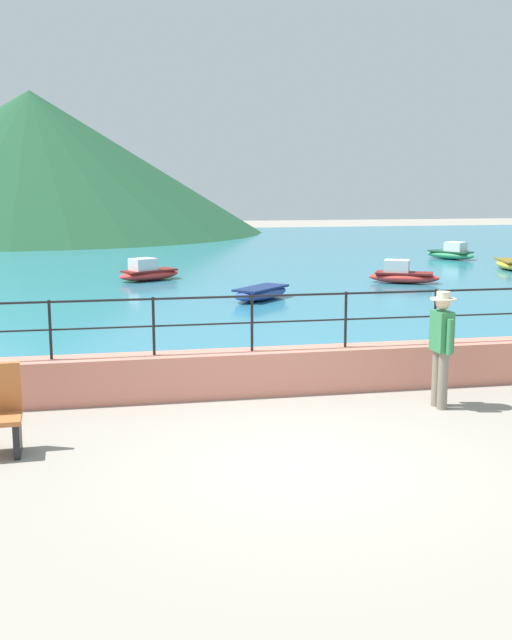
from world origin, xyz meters
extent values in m
plane|color=gray|center=(0.00, 0.00, 0.00)|extent=(120.00, 120.00, 0.00)
cube|color=tan|center=(0.00, 3.20, 0.35)|extent=(20.00, 0.56, 0.70)
cylinder|color=black|center=(-3.07, 3.20, 1.15)|extent=(0.04, 0.04, 0.90)
cylinder|color=black|center=(-1.53, 3.20, 1.15)|extent=(0.04, 0.04, 0.90)
cylinder|color=black|center=(0.00, 3.20, 1.15)|extent=(0.04, 0.04, 0.90)
cylinder|color=black|center=(1.53, 3.20, 1.15)|extent=(0.04, 0.04, 0.90)
cylinder|color=black|center=(3.07, 3.20, 1.15)|extent=(0.04, 0.04, 0.90)
cylinder|color=black|center=(0.00, 3.20, 1.57)|extent=(18.40, 0.04, 0.04)
cylinder|color=black|center=(0.00, 3.20, 1.15)|extent=(18.40, 0.03, 0.03)
cube|color=teal|center=(0.00, 25.84, 0.03)|extent=(64.00, 44.32, 0.06)
cone|color=#1E4C2D|center=(-6.71, 45.31, 4.66)|extent=(30.61, 30.61, 9.31)
cube|color=black|center=(-3.36, 1.04, 0.22)|extent=(0.10, 0.47, 0.43)
cylinder|color=slate|center=(2.61, 1.83, 0.43)|extent=(0.15, 0.15, 0.86)
cylinder|color=slate|center=(2.59, 2.01, 0.43)|extent=(0.15, 0.15, 0.86)
cube|color=#337F4C|center=(2.60, 1.92, 1.16)|extent=(0.24, 0.37, 0.60)
cylinder|color=#337F4C|center=(2.62, 1.68, 1.12)|extent=(0.09, 0.09, 0.52)
cylinder|color=#337F4C|center=(2.58, 2.16, 1.12)|extent=(0.09, 0.09, 0.52)
sphere|color=beige|center=(2.60, 1.92, 1.59)|extent=(0.22, 0.22, 0.22)
cylinder|color=beige|center=(2.60, 1.92, 1.64)|extent=(0.38, 0.38, 0.02)
cylinder|color=beige|center=(2.60, 1.92, 1.70)|extent=(0.20, 0.20, 0.10)
ellipsoid|color=#2D4C9E|center=(2.08, 12.65, 0.24)|extent=(2.24, 2.28, 0.36)
cube|color=navy|center=(2.08, 12.65, 0.39)|extent=(1.83, 1.86, 0.06)
ellipsoid|color=gold|center=(13.03, 18.41, 0.24)|extent=(1.36, 2.44, 0.36)
cube|color=brown|center=(13.03, 18.41, 0.39)|extent=(1.13, 1.96, 0.06)
ellipsoid|color=red|center=(7.45, 15.34, 0.24)|extent=(2.46, 1.83, 0.36)
cube|color=maroon|center=(7.45, 15.34, 0.39)|extent=(1.99, 1.51, 0.06)
cube|color=silver|center=(7.23, 15.45, 0.62)|extent=(1.00, 0.92, 0.40)
ellipsoid|color=red|center=(-0.76, 17.71, 0.24)|extent=(2.44, 1.94, 0.36)
cube|color=maroon|center=(-0.76, 17.71, 0.39)|extent=(1.97, 1.59, 0.06)
cube|color=silver|center=(-0.97, 17.58, 0.62)|extent=(1.01, 0.95, 0.40)
ellipsoid|color=#338C59|center=(12.52, 22.63, 0.24)|extent=(1.98, 2.43, 0.36)
cube|color=#1C4D31|center=(12.52, 22.63, 0.39)|extent=(1.62, 1.97, 0.06)
cube|color=silver|center=(12.65, 22.42, 0.62)|extent=(0.96, 1.01, 0.40)
camera|label=1|loc=(-2.23, -8.42, 3.30)|focal=43.10mm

